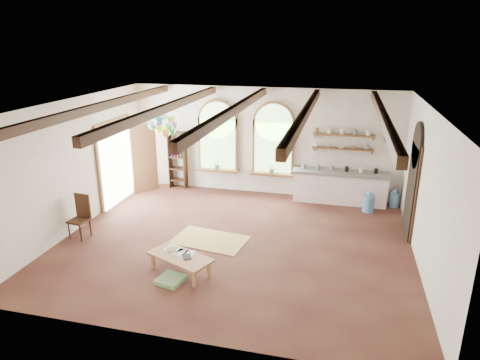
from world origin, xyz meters
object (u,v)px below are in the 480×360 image
(kitchen_counter, at_px, (340,187))
(coffee_table, at_px, (180,258))
(side_chair, at_px, (80,225))
(balloon_cluster, at_px, (164,125))

(kitchen_counter, relative_size, coffee_table, 1.83)
(side_chair, height_order, balloon_cluster, balloon_cluster)
(coffee_table, height_order, side_chair, side_chair)
(kitchen_counter, relative_size, side_chair, 2.55)
(kitchen_counter, height_order, balloon_cluster, balloon_cluster)
(side_chair, relative_size, balloon_cluster, 0.92)
(coffee_table, xyz_separation_m, side_chair, (-2.91, 0.96, -0.03))
(coffee_table, height_order, balloon_cluster, balloon_cluster)
(coffee_table, xyz_separation_m, balloon_cluster, (-1.67, 3.37, 1.99))
(kitchen_counter, xyz_separation_m, side_chair, (-5.95, -3.81, -0.17))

